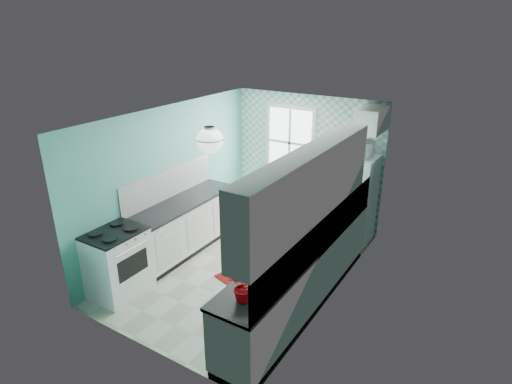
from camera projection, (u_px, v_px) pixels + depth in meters
The scene contains 26 objects.
floor at pixel (245, 267), 7.02m from camera, with size 3.00×4.40×0.02m, color beige.
ceiling at pixel (244, 115), 6.08m from camera, with size 3.00×4.40×0.02m, color white.
wall_back at pixel (307, 159), 8.29m from camera, with size 3.00×0.02×2.50m, color #57B0A2.
wall_front at pixel (137, 261), 4.81m from camera, with size 3.00×0.02×2.50m, color #57B0A2.
wall_left at pixel (171, 179), 7.29m from camera, with size 0.02×4.40×2.50m, color #57B0A2.
wall_right at pixel (337, 219), 5.81m from camera, with size 0.02×4.40×2.50m, color #57B0A2.
accent_wall at pixel (306, 160), 8.28m from camera, with size 3.00×0.01×2.50m, color #6AC5B5.
window at pixel (290, 143), 8.31m from camera, with size 1.04×0.05×1.44m.
backsplash_right at pixel (324, 234), 5.53m from camera, with size 0.02×3.60×0.51m, color white.
backsplash_left at pixel (169, 183), 7.24m from camera, with size 0.02×2.15×0.51m, color white.
upper_cabinets_right at pixel (309, 185), 5.18m from camera, with size 0.33×3.20×0.90m, color white.
upper_cabinet_fridge at pixel (372, 120), 6.99m from camera, with size 0.40×0.74×0.40m, color white.
ceiling_light at pixel (210, 140), 5.52m from camera, with size 0.34×0.34×0.35m.
base_cabinets_right at pixel (302, 276), 5.95m from camera, with size 0.60×3.60×0.90m, color white.
countertop_right at pixel (302, 246), 5.78m from camera, with size 0.63×3.60×0.04m, color black.
base_cabinets_left at pixel (185, 227), 7.38m from camera, with size 0.60×2.15×0.90m, color white.
countertop_left at pixel (184, 202), 7.19m from camera, with size 0.63×2.15×0.04m, color black.
fridge at pixel (353, 199), 7.62m from camera, with size 0.70×0.69×1.60m.
stove at pixel (118, 262), 6.19m from camera, with size 0.65×0.81×0.98m.
sink at pixel (331, 220), 6.52m from camera, with size 0.50×0.42×0.53m.
rug at pixel (254, 273), 6.82m from camera, with size 0.72×1.03×0.02m, color #690D00.
dish_towel at pixel (298, 252), 6.51m from camera, with size 0.02×0.26×0.39m, color #4FA49B.
fruit_bowl at pixel (262, 281), 4.91m from camera, with size 0.29×0.29×0.07m, color silver.
potted_plant at pixel (244, 288), 4.56m from camera, with size 0.31×0.27×0.35m, color #A50A29.
soap_bottle at pixel (338, 210), 6.58m from camera, with size 0.10×0.10×0.21m, color #95A9B7.
microwave at pixel (358, 148), 7.26m from camera, with size 0.51×0.34×0.28m, color white.
Camera 1 is at (3.33, -5.05, 3.77)m, focal length 30.00 mm.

